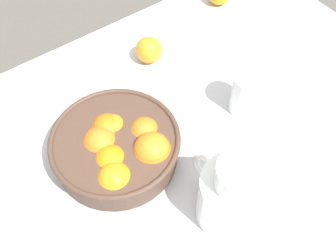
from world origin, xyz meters
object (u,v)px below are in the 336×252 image
object	(u,v)px
loose_orange_1	(149,50)
fruit_bowl	(118,148)
juice_glass	(247,96)
juice_pitcher	(234,198)

from	to	relation	value
loose_orange_1	fruit_bowl	bearing A→B (deg)	-136.31
fruit_bowl	loose_orange_1	xyz separation A→B (cm)	(23.21, 22.18, -1.34)
loose_orange_1	juice_glass	bearing A→B (deg)	-71.34
fruit_bowl	juice_glass	world-z (taller)	juice_glass
fruit_bowl	juice_pitcher	xyz separation A→B (cm)	(11.62, -23.87, 1.85)
juice_pitcher	juice_glass	bearing A→B (deg)	41.19
juice_pitcher	juice_glass	distance (cm)	27.91
juice_pitcher	loose_orange_1	xyz separation A→B (cm)	(11.59, 46.05, -3.20)
juice_pitcher	loose_orange_1	world-z (taller)	juice_pitcher
fruit_bowl	loose_orange_1	bearing A→B (deg)	43.69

